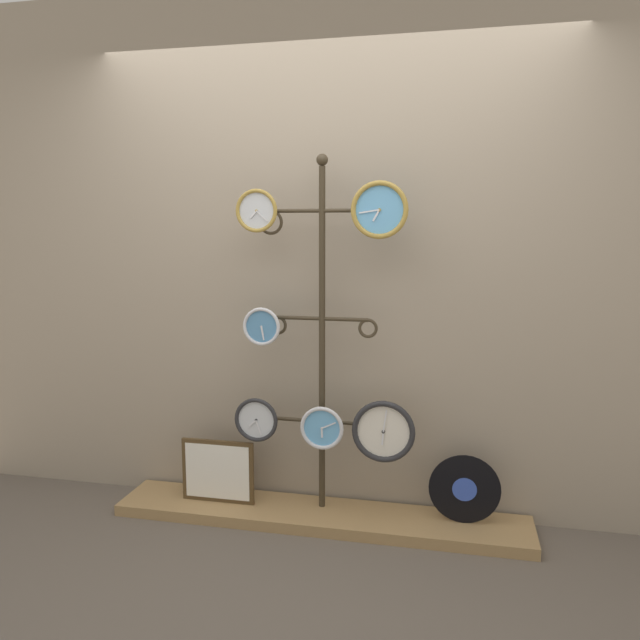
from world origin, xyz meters
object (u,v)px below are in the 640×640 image
clock_top_left (257,211)px  clock_top_right (380,210)px  picture_frame (218,471)px  clock_bottom_right (383,431)px  vinyl_record (465,489)px  clock_bottom_center (322,428)px  display_stand (322,409)px  clock_middle_left (262,326)px  clock_bottom_left (256,420)px

clock_top_left → clock_top_right: size_ratio=0.78×
clock_top_right → picture_frame: (-0.87, 0.02, -1.40)m
clock_bottom_right → vinyl_record: bearing=7.5°
clock_bottom_center → clock_bottom_right: size_ratio=0.71×
display_stand → clock_middle_left: (-0.30, -0.08, 0.44)m
clock_top_left → clock_bottom_left: size_ratio=0.92×
clock_middle_left → clock_bottom_right: clock_middle_left is taller
clock_bottom_left → clock_bottom_right: clock_bottom_right is taller
display_stand → vinyl_record: size_ratio=5.32×
display_stand → clock_top_left: size_ratio=8.79×
display_stand → picture_frame: (-0.57, -0.07, -0.37)m
clock_top_left → clock_middle_left: (0.02, 0.01, -0.59)m
clock_top_left → vinyl_record: 1.75m
vinyl_record → picture_frame: size_ratio=0.88×
clock_top_right → clock_bottom_center: bearing=-177.5°
clock_bottom_center → display_stand: bearing=102.4°
clock_bottom_center → picture_frame: (-0.59, 0.03, -0.30)m
display_stand → vinyl_record: 0.83m
clock_bottom_left → picture_frame: size_ratio=0.58×
clock_top_right → clock_bottom_left: bearing=179.5°
clock_top_left → clock_top_right: clock_top_right is taller
display_stand → clock_bottom_left: size_ratio=8.06×
display_stand → clock_middle_left: size_ratio=9.59×
clock_bottom_left → vinyl_record: bearing=2.3°
clock_bottom_center → clock_bottom_right: 0.32m
display_stand → clock_top_right: (0.30, -0.09, 1.03)m
display_stand → picture_frame: 0.68m
clock_bottom_center → vinyl_record: clock_bottom_center is taller
clock_bottom_right → vinyl_record: 0.51m
display_stand → clock_top_right: size_ratio=6.86×
vinyl_record → picture_frame: (-1.31, -0.03, -0.01)m
clock_middle_left → clock_bottom_center: size_ratio=0.87×
clock_bottom_right → vinyl_record: (0.41, 0.05, -0.29)m
clock_bottom_left → display_stand: bearing=13.6°
display_stand → clock_top_right: bearing=-16.1°
clock_middle_left → picture_frame: (-0.27, 0.01, -0.81)m
display_stand → clock_top_left: (-0.32, -0.09, 1.03)m
vinyl_record → picture_frame: 1.31m
clock_bottom_left → clock_bottom_center: size_ratio=1.04×
display_stand → clock_middle_left: bearing=-165.1°
clock_bottom_left → clock_bottom_right: bearing=-0.8°
clock_middle_left → vinyl_record: (1.05, 0.04, -0.81)m
clock_middle_left → clock_bottom_left: bearing=-177.8°
clock_bottom_left → vinyl_record: size_ratio=0.66×
clock_top_right → picture_frame: clock_top_right is taller
clock_top_right → vinyl_record: clock_top_right is taller
clock_bottom_right → picture_frame: size_ratio=0.79×
clock_bottom_left → vinyl_record: clock_bottom_left is taller
clock_top_left → picture_frame: 1.42m
display_stand → clock_bottom_center: bearing=-77.6°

